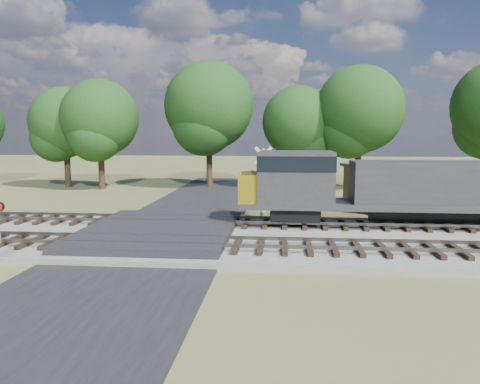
# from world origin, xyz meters

# --- Properties ---
(ground) EXTENTS (160.00, 160.00, 0.00)m
(ground) POSITION_xyz_m (0.00, 0.00, 0.00)
(ground) COLOR #4C542D
(ground) RESTS_ON ground
(ballast_bed) EXTENTS (140.00, 10.00, 0.30)m
(ballast_bed) POSITION_xyz_m (10.00, 0.50, 0.15)
(ballast_bed) COLOR gray
(ballast_bed) RESTS_ON ground
(road) EXTENTS (7.00, 60.00, 0.08)m
(road) POSITION_xyz_m (0.00, 0.00, 0.04)
(road) COLOR black
(road) RESTS_ON ground
(crossing_panel) EXTENTS (7.00, 9.00, 0.62)m
(crossing_panel) POSITION_xyz_m (0.00, 0.50, 0.32)
(crossing_panel) COLOR #262628
(crossing_panel) RESTS_ON ground
(track_near) EXTENTS (140.00, 2.60, 0.33)m
(track_near) POSITION_xyz_m (3.12, -2.00, 0.41)
(track_near) COLOR black
(track_near) RESTS_ON ballast_bed
(track_far) EXTENTS (140.00, 2.60, 0.33)m
(track_far) POSITION_xyz_m (3.12, 3.00, 0.41)
(track_far) COLOR black
(track_far) RESTS_ON ballast_bed
(crossing_signal_far) EXTENTS (1.73, 0.39, 4.29)m
(crossing_signal_far) POSITION_xyz_m (4.61, 6.86, 1.78)
(crossing_signal_far) COLOR silver
(crossing_signal_far) RESTS_ON ground
(equipment_shed) EXTENTS (5.57, 5.57, 3.00)m
(equipment_shed) POSITION_xyz_m (12.61, 10.53, 1.52)
(equipment_shed) COLOR #4D3621
(equipment_shed) RESTS_ON ground
(treeline) EXTENTS (82.43, 11.11, 11.92)m
(treeline) POSITION_xyz_m (8.50, 20.38, 6.90)
(treeline) COLOR black
(treeline) RESTS_ON ground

